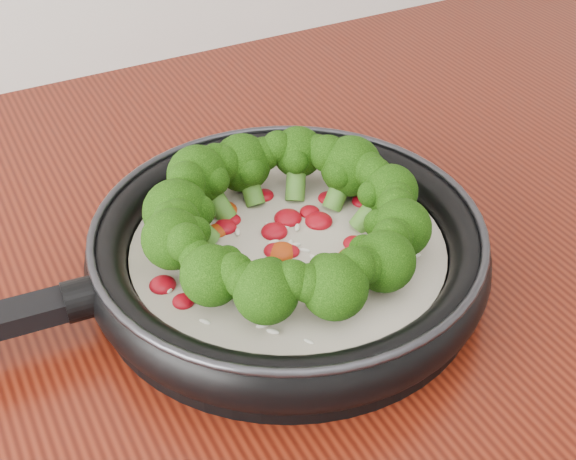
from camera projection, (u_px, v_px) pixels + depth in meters
skillet at (283, 243)px, 0.65m from camera, size 0.53×0.36×0.09m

